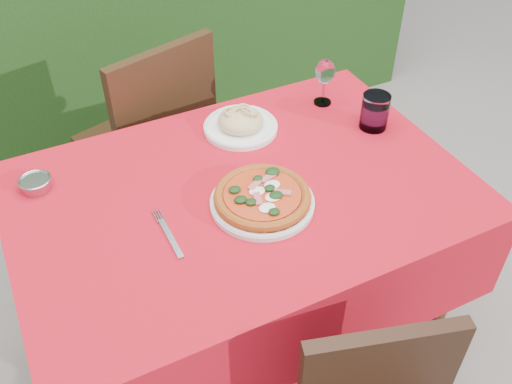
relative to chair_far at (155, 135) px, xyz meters
name	(u,v)px	position (x,y,z in m)	size (l,w,h in m)	color
ground	(245,343)	(0.06, -0.65, -0.53)	(60.00, 60.00, 0.00)	slate
dining_table	(242,227)	(0.06, -0.65, 0.07)	(1.26, 0.86, 0.75)	#4D3418
chair_far	(155,135)	(0.00, 0.00, 0.00)	(0.52, 0.52, 0.92)	black
pizza_plate	(262,198)	(0.08, -0.74, 0.24)	(0.28, 0.28, 0.05)	silver
pasta_plate	(241,123)	(0.18, -0.40, 0.24)	(0.23, 0.23, 0.07)	white
water_glass	(375,113)	(0.56, -0.57, 0.27)	(0.09, 0.09, 0.11)	silver
wine_glass	(325,73)	(0.49, -0.38, 0.33)	(0.07, 0.07, 0.16)	white
fork	(171,238)	(-0.18, -0.75, 0.22)	(0.03, 0.20, 0.01)	#B9B9C0
steel_ramekin	(36,184)	(-0.45, -0.40, 0.24)	(0.08, 0.08, 0.03)	#ADADB4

